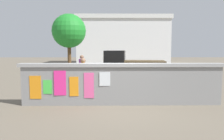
% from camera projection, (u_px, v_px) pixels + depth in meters
% --- Properties ---
extents(ground, '(60.00, 60.00, 0.00)m').
position_uv_depth(ground, '(116.00, 76.00, 16.26)').
color(ground, '#6B6051').
extents(poster_wall, '(7.28, 0.42, 1.49)m').
position_uv_depth(poster_wall, '(121.00, 83.00, 8.22)').
color(poster_wall, gray).
rests_on(poster_wall, ground).
extents(auto_rickshaw_truck, '(3.75, 1.91, 1.85)m').
position_uv_depth(auto_rickshaw_truck, '(131.00, 66.00, 13.93)').
color(auto_rickshaw_truck, black).
rests_on(auto_rickshaw_truck, ground).
extents(motorcycle, '(1.90, 0.56, 0.87)m').
position_uv_depth(motorcycle, '(94.00, 80.00, 11.33)').
color(motorcycle, black).
rests_on(motorcycle, ground).
extents(bicycle_near, '(1.67, 0.56, 0.95)m').
position_uv_depth(bicycle_near, '(116.00, 87.00, 9.76)').
color(bicycle_near, black).
rests_on(bicycle_near, ground).
extents(bicycle_far, '(1.70, 0.44, 0.95)m').
position_uv_depth(bicycle_far, '(176.00, 83.00, 10.86)').
color(bicycle_far, black).
rests_on(bicycle_far, ground).
extents(person_walking, '(0.45, 0.45, 1.62)m').
position_uv_depth(person_walking, '(83.00, 73.00, 9.60)').
color(person_walking, '#BF6626').
rests_on(person_walking, ground).
extents(person_bystander, '(0.41, 0.41, 1.62)m').
position_uv_depth(person_bystander, '(82.00, 66.00, 12.91)').
color(person_bystander, '#338CBF').
rests_on(person_bystander, ground).
extents(tree_roadside, '(2.86, 2.86, 4.85)m').
position_uv_depth(tree_roadside, '(69.00, 31.00, 19.36)').
color(tree_roadside, brown).
rests_on(tree_roadside, ground).
extents(building_background, '(11.69, 4.55, 5.96)m').
position_uv_depth(building_background, '(123.00, 40.00, 29.45)').
color(building_background, white).
rests_on(building_background, ground).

